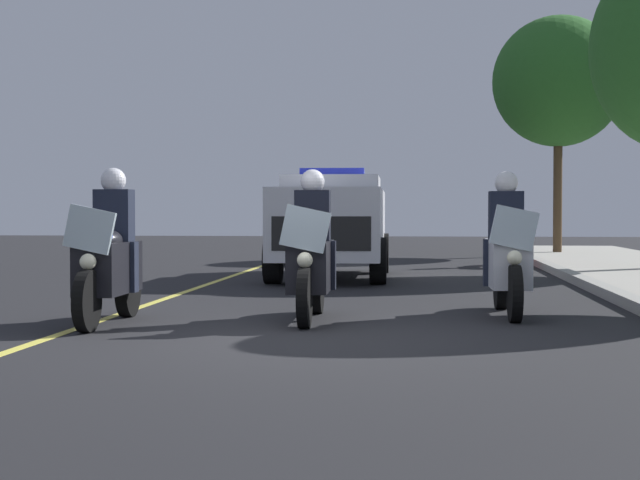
% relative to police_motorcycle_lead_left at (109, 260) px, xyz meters
% --- Properties ---
extents(ground_plane, '(80.00, 80.00, 0.00)m').
position_rel_police_motorcycle_lead_left_xyz_m(ground_plane, '(0.98, 2.22, -0.70)').
color(ground_plane, black).
extents(lane_stripe_center, '(48.00, 0.12, 0.01)m').
position_rel_police_motorcycle_lead_left_xyz_m(lane_stripe_center, '(0.98, -0.20, -0.70)').
color(lane_stripe_center, '#E0D14C').
rests_on(lane_stripe_center, ground).
extents(police_motorcycle_lead_left, '(2.14, 0.57, 1.72)m').
position_rel_police_motorcycle_lead_left_xyz_m(police_motorcycle_lead_left, '(0.00, 0.00, 0.00)').
color(police_motorcycle_lead_left, black).
rests_on(police_motorcycle_lead_left, ground).
extents(police_motorcycle_lead_right, '(2.14, 0.57, 1.72)m').
position_rel_police_motorcycle_lead_left_xyz_m(police_motorcycle_lead_right, '(-0.59, 2.16, 0.00)').
color(police_motorcycle_lead_right, black).
rests_on(police_motorcycle_lead_right, ground).
extents(police_motorcycle_trailing, '(2.14, 0.57, 1.72)m').
position_rel_police_motorcycle_lead_left_xyz_m(police_motorcycle_trailing, '(-1.36, 4.42, 0.00)').
color(police_motorcycle_trailing, black).
rests_on(police_motorcycle_trailing, ground).
extents(police_suv, '(4.95, 2.16, 2.05)m').
position_rel_police_motorcycle_lead_left_xyz_m(police_suv, '(-7.72, 1.74, 0.37)').
color(police_suv, silver).
rests_on(police_suv, ground).
extents(cyclist_background, '(1.76, 0.33, 1.69)m').
position_rel_police_motorcycle_lead_left_xyz_m(cyclist_background, '(-11.87, 5.18, 0.14)').
color(cyclist_background, black).
rests_on(cyclist_background, ground).
extents(tree_behind_suv, '(3.69, 3.69, 6.65)m').
position_rel_police_motorcycle_lead_left_xyz_m(tree_behind_suv, '(-17.70, 7.24, 4.20)').
color(tree_behind_suv, '#4C3823').
rests_on(tree_behind_suv, sidewalk_strip).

